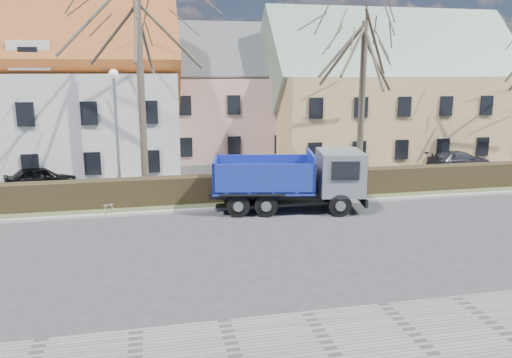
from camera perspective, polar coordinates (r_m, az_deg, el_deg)
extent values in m
plane|color=#39393B|center=(18.95, -6.37, -7.49)|extent=(120.00, 120.00, 0.00)
cube|color=#ABA7A0|center=(23.30, -7.53, -3.57)|extent=(80.00, 0.30, 0.12)
cube|color=#485630|center=(24.85, -7.83, -2.60)|extent=(80.00, 3.00, 0.10)
cube|color=#2C2316|center=(24.51, -7.84, -1.37)|extent=(60.00, 0.90, 1.30)
imported|color=black|center=(29.80, -23.38, 0.15)|extent=(4.02, 2.57, 1.27)
imported|color=#212129|center=(35.12, 22.24, 1.95)|extent=(4.52, 2.17, 1.27)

